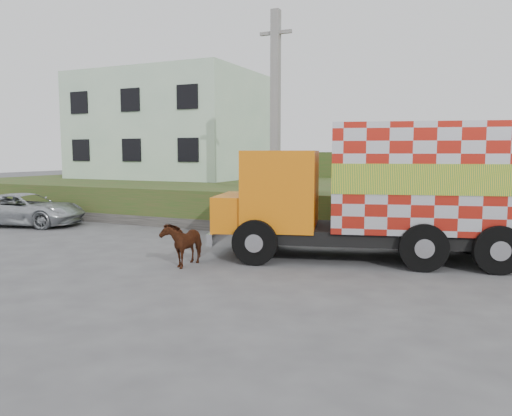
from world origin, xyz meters
The scene contains 10 objects.
ground centered at (0.00, 0.00, 0.00)m, with size 120.00×120.00×0.00m, color #474749.
embankment centered at (0.00, 10.00, 0.75)m, with size 40.00×12.00×1.50m, color #29521B.
embankment_far centered at (0.00, 22.00, 1.50)m, with size 40.00×12.00×3.00m, color #29521B.
retaining_strip centered at (-2.00, 4.20, 0.20)m, with size 16.00×0.50×0.40m, color #595651.
building centered at (-11.00, 13.00, 4.50)m, with size 10.00×8.00×6.00m, color silver.
utility_pole centered at (-1.00, 4.60, 4.08)m, with size 1.20×0.30×8.00m.
cargo_truck centered at (3.49, 1.56, 1.92)m, with size 8.74×4.67×3.72m.
cow centered at (-1.15, -1.34, 0.59)m, with size 0.64×1.40×1.18m, color black.
suv centered at (-10.94, 2.09, 0.66)m, with size 2.18×4.74×1.32m, color silver.
pedestrian centered at (1.34, 7.38, 2.25)m, with size 0.54×0.36×1.49m, color #292724.
Camera 1 is at (5.99, -12.32, 2.95)m, focal length 35.00 mm.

